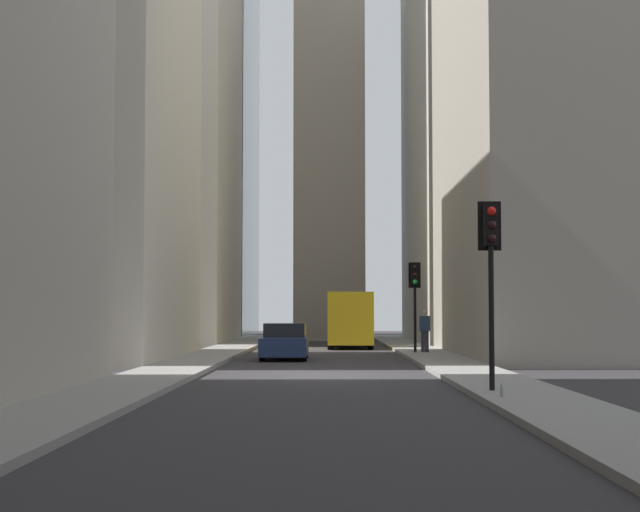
{
  "coord_description": "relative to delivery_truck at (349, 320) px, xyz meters",
  "views": [
    {
      "loc": [
        -29.5,
        -0.28,
        1.86
      ],
      "look_at": [
        10.92,
        0.03,
        4.14
      ],
      "focal_mm": 55.78,
      "sensor_mm": 36.0,
      "label": 1
    }
  ],
  "objects": [
    {
      "name": "building_right_midfar",
      "position": [
        -12.6,
        12.0,
        7.69
      ],
      "size": [
        14.17,
        10.0,
        18.29
      ],
      "color": "beige",
      "rests_on": "ground_plane"
    },
    {
      "name": "sidewalk_left",
      "position": [
        -21.78,
        -3.1,
        -1.39
      ],
      "size": [
        90.0,
        2.2,
        0.14
      ],
      "primitive_type": "cube",
      "color": "gray",
      "rests_on": "ground_plane"
    },
    {
      "name": "traffic_light_midblock",
      "position": [
        -8.68,
        -2.62,
        1.51
      ],
      "size": [
        0.43,
        0.52,
        3.85
      ],
      "color": "black",
      "rests_on": "sidewalk_left"
    },
    {
      "name": "building_right_far",
      "position": [
        9.09,
        12.0,
        15.51
      ],
      "size": [
        15.68,
        10.5,
        33.92
      ],
      "color": "beige",
      "rests_on": "ground_plane"
    },
    {
      "name": "pedestrian",
      "position": [
        -8.68,
        -3.04,
        -0.33
      ],
      "size": [
        0.26,
        0.44,
        1.81
      ],
      "color": "#33333D",
      "rests_on": "sidewalk_left"
    },
    {
      "name": "discarded_bottle",
      "position": [
        -31.09,
        -2.4,
        -1.21
      ],
      "size": [
        0.07,
        0.07,
        0.27
      ],
      "color": "#999EA3",
      "rests_on": "sidewalk_left"
    },
    {
      "name": "traffic_light_foreground",
      "position": [
        -29.38,
        -2.49,
        1.75
      ],
      "size": [
        0.43,
        0.52,
        4.18
      ],
      "color": "black",
      "rests_on": "sidewalk_left"
    },
    {
      "name": "building_left_far",
      "position": [
        10.17,
        -9.19,
        14.15
      ],
      "size": [
        19.28,
        10.5,
        31.19
      ],
      "color": "#B7B2A5",
      "rests_on": "ground_plane"
    },
    {
      "name": "sidewalk_right",
      "position": [
        -21.78,
        5.9,
        -1.39
      ],
      "size": [
        90.0,
        2.2,
        0.14
      ],
      "primitive_type": "cube",
      "color": "gray",
      "rests_on": "ground_plane"
    },
    {
      "name": "delivery_truck",
      "position": [
        0.0,
        0.0,
        0.0
      ],
      "size": [
        6.46,
        2.25,
        2.84
      ],
      "color": "yellow",
      "rests_on": "ground_plane"
    },
    {
      "name": "church_spire",
      "position": [
        14.97,
        1.01,
        16.53
      ],
      "size": [
        5.13,
        5.13,
        34.49
      ],
      "color": "gray",
      "rests_on": "ground_plane"
    },
    {
      "name": "ground_plane",
      "position": [
        -21.78,
        1.4,
        -1.46
      ],
      "size": [
        135.0,
        135.0,
        0.0
      ],
      "primitive_type": "plane",
      "color": "#302D30"
    },
    {
      "name": "building_left_midfar",
      "position": [
        -10.13,
        -9.2,
        11.72
      ],
      "size": [
        17.63,
        10.0,
        26.36
      ],
      "color": "gray",
      "rests_on": "ground_plane"
    },
    {
      "name": "sedan_navy",
      "position": [
        -12.37,
        2.8,
        -0.8
      ],
      "size": [
        4.3,
        1.78,
        1.42
      ],
      "color": "navy",
      "rests_on": "ground_plane"
    }
  ]
}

